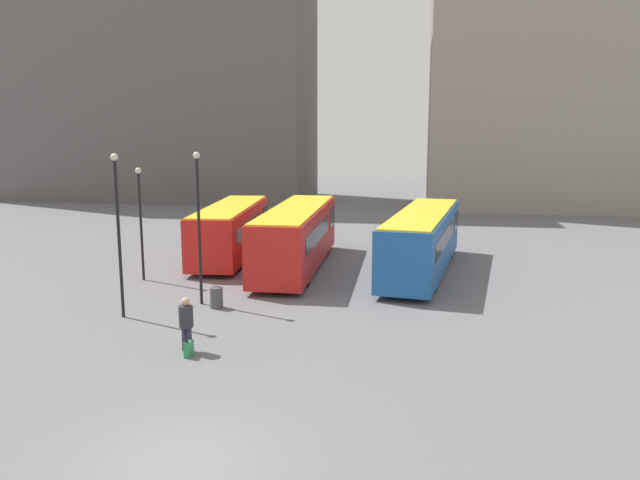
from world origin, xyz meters
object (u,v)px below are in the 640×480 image
bus_0 (231,229)px  trash_bin (216,298)px  lamp_post_2 (199,217)px  lamp_post_0 (140,214)px  bus_1 (297,235)px  bus_2 (422,239)px  suitcase (189,349)px  lamp_post_1 (118,224)px  traveler (186,320)px

bus_0 → trash_bin: 9.98m
lamp_post_2 → lamp_post_0: bearing=139.7°
bus_1 → lamp_post_0: (-6.78, -3.74, 1.46)m
bus_2 → trash_bin: bearing=141.4°
suitcase → bus_1: bearing=-2.1°
bus_2 → lamp_post_1: 15.02m
bus_1 → bus_2: 6.44m
trash_bin → lamp_post_2: bearing=150.9°
suitcase → trash_bin: trash_bin is taller
bus_2 → lamp_post_2: size_ratio=1.96×
traveler → suitcase: (0.23, -0.46, -0.82)m
bus_0 → lamp_post_0: (-2.66, -5.68, 1.58)m
lamp_post_0 → lamp_post_1: 6.01m
bus_2 → lamp_post_2: 11.81m
bus_0 → bus_2: (10.56, -1.89, 0.08)m
suitcase → lamp_post_2: bearing=17.9°
traveler → suitcase: 0.97m
suitcase → lamp_post_1: lamp_post_1 is taller
traveler → lamp_post_2: bearing=16.9°
bus_2 → lamp_post_0: size_ratio=2.28×
lamp_post_0 → bus_2: bearing=16.0°
bus_1 → lamp_post_0: 7.88m
suitcase → lamp_post_1: (-4.02, 3.63, 3.41)m
bus_1 → bus_2: bearing=-90.4°
trash_bin → traveler: bearing=-83.0°
lamp_post_0 → lamp_post_1: size_ratio=0.86×
lamp_post_0 → lamp_post_1: (1.77, -5.72, 0.47)m
bus_1 → trash_bin: bearing=165.8°
suitcase → lamp_post_2: lamp_post_2 is taller
trash_bin → bus_0: bearing=103.3°
bus_1 → lamp_post_2: (-2.63, -7.25, 1.92)m
lamp_post_0 → lamp_post_2: lamp_post_2 is taller
bus_1 → suitcase: (-0.99, -13.09, -1.47)m
bus_0 → traveler: (2.89, -14.57, -0.53)m
bus_2 → lamp_post_2: (-9.07, -7.31, 1.97)m
bus_2 → lamp_post_0: 13.84m
traveler → bus_1: bearing=-3.3°
bus_1 → lamp_post_2: 7.95m
lamp_post_1 → lamp_post_2: bearing=42.8°
bus_0 → traveler: 14.86m
bus_2 → lamp_post_2: bearing=137.1°
bus_2 → suitcase: size_ratio=16.75×
bus_2 → traveler: 14.83m
bus_0 → bus_2: 10.72m
bus_2 → suitcase: bearing=158.8°
suitcase → bus_2: bearing=-27.3°
bus_0 → bus_2: size_ratio=0.85×
bus_0 → bus_1: bearing=-119.4°
lamp_post_2 → trash_bin: bearing=-29.1°
bus_0 → lamp_post_0: lamp_post_0 is taller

